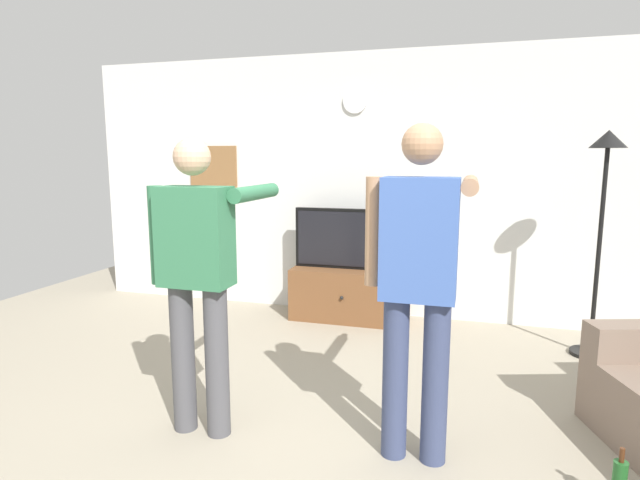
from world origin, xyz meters
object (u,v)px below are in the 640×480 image
(framed_picture, at_px, (214,169))
(person_standing_nearer_lamp, at_px, (198,270))
(floor_lamp, at_px, (603,197))
(person_standing_nearer_couch, at_px, (418,276))
(television, at_px, (349,239))
(tv_stand, at_px, (347,295))
(wall_clock, at_px, (355,101))

(framed_picture, height_order, person_standing_nearer_lamp, framed_picture)
(floor_lamp, height_order, person_standing_nearer_lamp, floor_lamp)
(floor_lamp, height_order, person_standing_nearer_couch, floor_lamp)
(television, bearing_deg, person_standing_nearer_couch, -68.33)
(tv_stand, height_order, person_standing_nearer_lamp, person_standing_nearer_lamp)
(tv_stand, distance_m, person_standing_nearer_couch, 2.58)
(framed_picture, distance_m, floor_lamp, 3.87)
(wall_clock, bearing_deg, floor_lamp, -16.44)
(person_standing_nearer_couch, bearing_deg, person_standing_nearer_lamp, -176.56)
(person_standing_nearer_lamp, bearing_deg, framed_picture, 115.77)
(framed_picture, bearing_deg, tv_stand, -10.33)
(wall_clock, distance_m, person_standing_nearer_lamp, 2.93)
(person_standing_nearer_couch, bearing_deg, television, 111.67)
(framed_picture, height_order, person_standing_nearer_couch, person_standing_nearer_couch)
(person_standing_nearer_lamp, height_order, person_standing_nearer_couch, person_standing_nearer_couch)
(person_standing_nearer_lamp, bearing_deg, person_standing_nearer_couch, 3.44)
(person_standing_nearer_lamp, xyz_separation_m, person_standing_nearer_couch, (1.26, 0.08, 0.03))
(tv_stand, xyz_separation_m, framed_picture, (-1.62, 0.30, 1.26))
(floor_lamp, distance_m, person_standing_nearer_couch, 2.32)
(framed_picture, bearing_deg, wall_clock, -0.18)
(tv_stand, relative_size, framed_picture, 1.98)
(television, relative_size, person_standing_nearer_couch, 0.61)
(person_standing_nearer_lamp, relative_size, person_standing_nearer_couch, 0.97)
(television, distance_m, wall_clock, 1.40)
(television, height_order, person_standing_nearer_lamp, person_standing_nearer_lamp)
(television, relative_size, person_standing_nearer_lamp, 0.63)
(person_standing_nearer_couch, bearing_deg, framed_picture, 134.65)
(television, xyz_separation_m, floor_lamp, (2.19, -0.40, 0.50))
(floor_lamp, bearing_deg, tv_stand, 170.76)
(tv_stand, bearing_deg, person_standing_nearer_lamp, -98.19)
(person_standing_nearer_lamp, distance_m, person_standing_nearer_couch, 1.27)
(tv_stand, bearing_deg, floor_lamp, -9.24)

